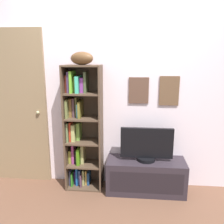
{
  "coord_description": "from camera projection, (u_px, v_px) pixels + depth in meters",
  "views": [
    {
      "loc": [
        0.19,
        -1.8,
        1.66
      ],
      "look_at": [
        -0.05,
        0.85,
        1.04
      ],
      "focal_mm": 37.67,
      "sensor_mm": 36.0,
      "label": 1
    }
  ],
  "objects": [
    {
      "name": "television",
      "position": [
        147.0,
        145.0,
        2.85
      ],
      "size": [
        0.63,
        0.22,
        0.42
      ],
      "color": "black",
      "rests_on": "tv_stand"
    },
    {
      "name": "bookshelf",
      "position": [
        81.0,
        129.0,
        2.96
      ],
      "size": [
        0.46,
        0.29,
        1.57
      ],
      "color": "#4F3B2C",
      "rests_on": "ground"
    },
    {
      "name": "door",
      "position": [
        15.0,
        108.0,
        3.07
      ],
      "size": [
        0.85,
        0.09,
        2.01
      ],
      "color": "#886E4E",
      "rests_on": "ground"
    },
    {
      "name": "football",
      "position": [
        82.0,
        58.0,
        2.72
      ],
      "size": [
        0.33,
        0.25,
        0.15
      ],
      "primitive_type": "ellipsoid",
      "rotation": [
        0.0,
        0.0,
        -0.37
      ],
      "color": "brown",
      "rests_on": "bookshelf"
    },
    {
      "name": "tv_stand",
      "position": [
        146.0,
        176.0,
        2.94
      ],
      "size": [
        0.97,
        0.37,
        0.42
      ],
      "color": "#2B232A",
      "rests_on": "ground"
    },
    {
      "name": "back_wall",
      "position": [
        119.0,
        91.0,
        2.95
      ],
      "size": [
        4.8,
        0.08,
        2.48
      ],
      "color": "silver",
      "rests_on": "ground"
    }
  ]
}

